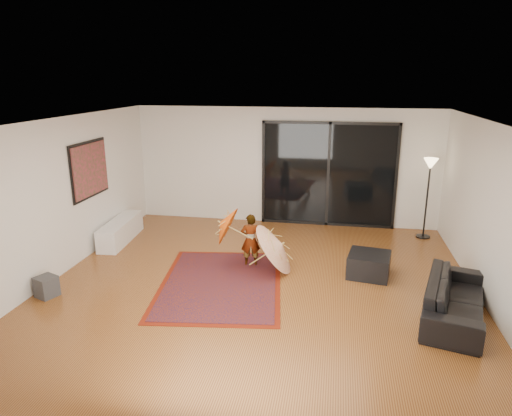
% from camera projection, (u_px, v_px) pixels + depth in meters
% --- Properties ---
extents(floor, '(7.00, 7.00, 0.00)m').
position_uv_depth(floor, '(259.00, 285.00, 7.63)').
color(floor, '#925828').
rests_on(floor, ground).
extents(ceiling, '(7.00, 7.00, 0.00)m').
position_uv_depth(ceiling, '(260.00, 122.00, 6.88)').
color(ceiling, white).
rests_on(ceiling, wall_back).
extents(wall_back, '(7.00, 0.00, 7.00)m').
position_uv_depth(wall_back, '(285.00, 167.00, 10.57)').
color(wall_back, silver).
rests_on(wall_back, floor).
extents(wall_front, '(7.00, 0.00, 7.00)m').
position_uv_depth(wall_front, '(191.00, 318.00, 3.95)').
color(wall_front, silver).
rests_on(wall_front, floor).
extents(wall_left, '(0.00, 7.00, 7.00)m').
position_uv_depth(wall_left, '(59.00, 198.00, 7.85)').
color(wall_left, silver).
rests_on(wall_left, floor).
extents(wall_right, '(0.00, 7.00, 7.00)m').
position_uv_depth(wall_right, '(495.00, 219.00, 6.66)').
color(wall_right, silver).
rests_on(wall_right, floor).
extents(sliding_door, '(3.06, 0.07, 2.40)m').
position_uv_depth(sliding_door, '(328.00, 175.00, 10.41)').
color(sliding_door, black).
rests_on(sliding_door, wall_back).
extents(painting, '(0.04, 1.28, 1.08)m').
position_uv_depth(painting, '(90.00, 169.00, 8.70)').
color(painting, black).
rests_on(painting, wall_left).
extents(media_console, '(0.53, 1.64, 0.45)m').
position_uv_depth(media_console, '(121.00, 231.00, 9.63)').
color(media_console, white).
rests_on(media_console, floor).
extents(speaker, '(0.38, 0.38, 0.33)m').
position_uv_depth(speaker, '(46.00, 287.00, 7.20)').
color(speaker, '#424244').
rests_on(speaker, floor).
extents(persian_rug, '(2.34, 3.02, 0.02)m').
position_uv_depth(persian_rug, '(221.00, 283.00, 7.67)').
color(persian_rug, '#631608').
rests_on(persian_rug, floor).
extents(sofa, '(1.25, 2.09, 0.57)m').
position_uv_depth(sofa, '(455.00, 299.00, 6.55)').
color(sofa, black).
rests_on(sofa, floor).
extents(ottoman, '(0.80, 0.80, 0.40)m').
position_uv_depth(ottoman, '(369.00, 265.00, 7.96)').
color(ottoman, black).
rests_on(ottoman, floor).
extents(floor_lamp, '(0.30, 0.30, 1.73)m').
position_uv_depth(floor_lamp, '(429.00, 176.00, 9.52)').
color(floor_lamp, black).
rests_on(floor_lamp, floor).
extents(child, '(0.40, 0.31, 0.98)m').
position_uv_depth(child, '(250.00, 240.00, 8.30)').
color(child, '#999999').
rests_on(child, floor).
extents(parasol_orange, '(0.47, 0.75, 0.83)m').
position_uv_depth(parasol_orange, '(220.00, 227.00, 8.28)').
color(parasol_orange, '#EB560C').
rests_on(parasol_orange, child).
extents(parasol_white, '(0.76, 1.01, 1.00)m').
position_uv_depth(parasol_white, '(282.00, 244.00, 8.05)').
color(parasol_white, silver).
rests_on(parasol_white, floor).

